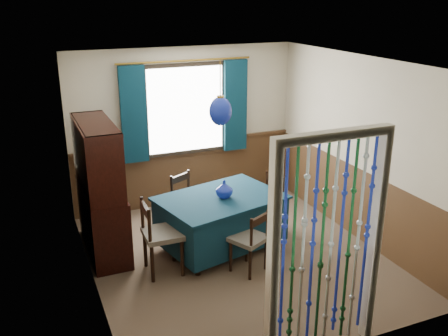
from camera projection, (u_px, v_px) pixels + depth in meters
name	position (u px, v px, depth m)	size (l,w,h in m)	color
floor	(236.00, 256.00, 6.50)	(4.00, 4.00, 0.00)	brown
ceiling	(238.00, 62.00, 5.68)	(4.00, 4.00, 0.00)	silver
wall_back	(185.00, 128.00, 7.83)	(3.60, 3.60, 0.00)	beige
wall_front	(331.00, 235.00, 4.35)	(3.60, 3.60, 0.00)	beige
wall_left	(87.00, 187.00, 5.43)	(4.00, 4.00, 0.00)	beige
wall_right	(358.00, 149.00, 6.75)	(4.00, 4.00, 0.00)	beige
wainscot_back	(186.00, 173.00, 8.06)	(3.60, 3.60, 0.00)	#4A301C
wainscot_front	(325.00, 307.00, 4.61)	(3.60, 3.60, 0.00)	#4A301C
wainscot_left	(94.00, 248.00, 5.68)	(4.00, 4.00, 0.00)	#4A301C
wainscot_right	(353.00, 200.00, 6.99)	(4.00, 4.00, 0.00)	#4A301C
window	(185.00, 110.00, 7.69)	(1.32, 0.12, 1.42)	black
doorway	(326.00, 252.00, 4.47)	(1.16, 0.12, 2.18)	silver
dining_table	(221.00, 219.00, 6.58)	(1.76, 1.40, 0.75)	#0B2839
chair_near	(250.00, 239.00, 6.03)	(0.53, 0.52, 0.80)	black
chair_far	(188.00, 201.00, 7.09)	(0.55, 0.55, 0.85)	black
chair_left	(160.00, 235.00, 6.00)	(0.46, 0.48, 0.94)	black
chair_right	(268.00, 202.00, 7.10)	(0.49, 0.50, 0.83)	black
sideboard	(101.00, 208.00, 6.47)	(0.47, 1.34, 1.75)	black
pendant_lamp	(220.00, 111.00, 6.09)	(0.29, 0.29, 0.79)	olive
vase_table	(224.00, 190.00, 6.42)	(0.20, 0.20, 0.21)	navy
bowl_shelf	(107.00, 171.00, 6.01)	(0.20, 0.20, 0.05)	beige
vase_sideboard	(99.00, 173.00, 6.69)	(0.17, 0.17, 0.18)	beige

